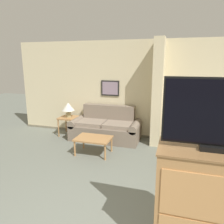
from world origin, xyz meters
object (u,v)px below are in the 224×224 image
Objects in this scene: couch at (106,128)px; table_lamp at (68,107)px; backpack at (217,124)px; tv at (216,115)px; tv_dresser at (206,203)px; coffee_table at (93,139)px.

couch is 4.44× the size of table_lamp.
tv is at bearing -100.54° from backpack.
tv_dresser is at bearing -90.00° from tv.
coffee_table is (0.04, -1.01, 0.03)m from couch.
couch reaches higher than coffee_table.
coffee_table is at bearing 134.99° from tv.
tv is (2.14, -3.11, 1.25)m from couch.
tv reaches higher than backpack.
couch is 3.97m from tv.
tv is at bearing -45.01° from coffee_table.
couch is 2.72m from backpack.
tv_dresser is 0.96m from tv.
backpack is (2.55, 0.35, 0.47)m from coffee_table.
table_lamp is 3.75m from backpack.
couch is 1.84× the size of tv.
tv_dresser is at bearing -100.53° from backpack.
tv_dresser is (2.14, -3.11, 0.29)m from couch.
backpack is at bearing 79.46° from tv.
backpack reaches higher than couch.
tv is (0.00, 0.00, 0.96)m from tv_dresser.
table_lamp is at bearing 138.33° from coffee_table.
table_lamp is 0.94× the size of backpack.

